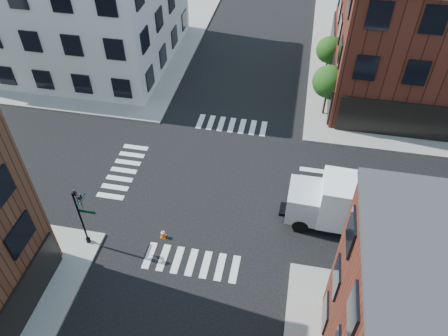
% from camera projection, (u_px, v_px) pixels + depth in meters
% --- Properties ---
extents(ground, '(120.00, 120.00, 0.00)m').
position_uv_depth(ground, '(215.00, 183.00, 31.85)').
color(ground, black).
rests_on(ground, ground).
extents(sidewalk_nw, '(30.00, 30.00, 0.15)m').
position_uv_depth(sidewalk_nw, '(72.00, 29.00, 49.67)').
color(sidewalk_nw, gray).
rests_on(sidewalk_nw, ground).
extents(building_nw, '(22.00, 16.00, 11.00)m').
position_uv_depth(building_nw, '(55.00, 1.00, 42.10)').
color(building_nw, silver).
rests_on(building_nw, ground).
extents(tree_near, '(2.69, 2.69, 4.49)m').
position_uv_depth(tree_near, '(329.00, 83.00, 35.76)').
color(tree_near, black).
rests_on(tree_near, ground).
extents(tree_far, '(2.43, 2.43, 4.07)m').
position_uv_depth(tree_far, '(330.00, 51.00, 40.24)').
color(tree_far, black).
rests_on(tree_far, ground).
extents(signal_pole, '(1.29, 1.24, 4.60)m').
position_uv_depth(signal_pole, '(81.00, 212.00, 26.05)').
color(signal_pole, black).
rests_on(signal_pole, ground).
extents(box_truck, '(8.64, 2.87, 3.87)m').
position_uv_depth(box_truck, '(357.00, 206.00, 27.54)').
color(box_truck, white).
rests_on(box_truck, ground).
extents(traffic_cone, '(0.37, 0.37, 0.64)m').
position_uv_depth(traffic_cone, '(163.00, 234.00, 28.08)').
color(traffic_cone, '#CD5509').
rests_on(traffic_cone, ground).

